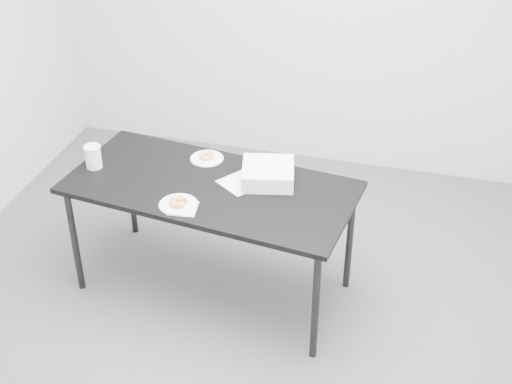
% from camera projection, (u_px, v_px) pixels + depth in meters
% --- Properties ---
extents(floor, '(4.00, 4.00, 0.00)m').
position_uv_depth(floor, '(232.00, 308.00, 4.46)').
color(floor, '#454549').
rests_on(floor, ground).
extents(table, '(1.80, 1.01, 0.78)m').
position_uv_depth(table, '(210.00, 193.00, 4.25)').
color(table, black).
rests_on(table, floor).
extents(scorecard, '(0.34, 0.36, 0.00)m').
position_uv_depth(scorecard, '(245.00, 181.00, 4.26)').
color(scorecard, white).
rests_on(scorecard, table).
extents(logo_patch, '(0.06, 0.06, 0.00)m').
position_uv_depth(logo_patch, '(263.00, 176.00, 4.30)').
color(logo_patch, green).
rests_on(logo_patch, scorecard).
extents(pen, '(0.13, 0.03, 0.01)m').
position_uv_depth(pen, '(259.00, 176.00, 4.30)').
color(pen, '#0D9082').
rests_on(pen, scorecard).
extents(napkin, '(0.18, 0.18, 0.00)m').
position_uv_depth(napkin, '(183.00, 208.00, 4.01)').
color(napkin, white).
rests_on(napkin, table).
extents(plate_near, '(0.22, 0.22, 0.01)m').
position_uv_depth(plate_near, '(178.00, 204.00, 4.04)').
color(plate_near, white).
rests_on(plate_near, napkin).
extents(donut_near, '(0.11, 0.11, 0.03)m').
position_uv_depth(donut_near, '(178.00, 201.00, 4.02)').
color(donut_near, '#C8813F').
rests_on(donut_near, plate_near).
extents(plate_far, '(0.21, 0.21, 0.01)m').
position_uv_depth(plate_far, '(207.00, 158.00, 4.48)').
color(plate_far, white).
rests_on(plate_far, table).
extents(donut_far, '(0.10, 0.10, 0.03)m').
position_uv_depth(donut_far, '(207.00, 156.00, 4.47)').
color(donut_far, '#C8813F').
rests_on(donut_far, plate_far).
extents(coffee_cup, '(0.10, 0.10, 0.15)m').
position_uv_depth(coffee_cup, '(93.00, 157.00, 4.36)').
color(coffee_cup, white).
rests_on(coffee_cup, table).
extents(cup_lid, '(0.09, 0.09, 0.01)m').
position_uv_depth(cup_lid, '(206.00, 160.00, 4.45)').
color(cup_lid, white).
rests_on(cup_lid, table).
extents(bakery_box, '(0.36, 0.36, 0.10)m').
position_uv_depth(bakery_box, '(268.00, 174.00, 4.23)').
color(bakery_box, white).
rests_on(bakery_box, table).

